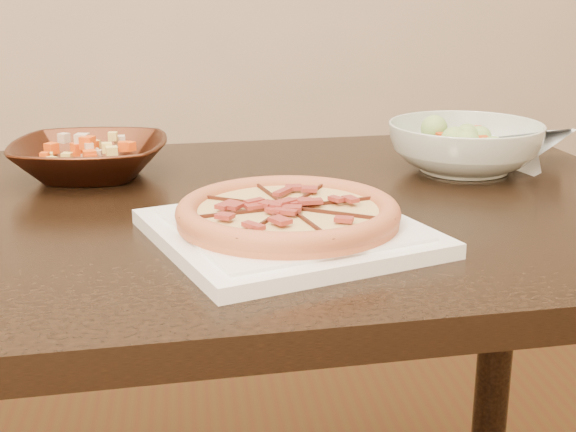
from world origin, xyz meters
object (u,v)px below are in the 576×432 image
at_px(plate, 288,232).
at_px(salad_bowl, 465,147).
at_px(pizza, 288,213).
at_px(dining_table, 215,280).
at_px(bronze_bowl, 90,159).

distance_m(plate, salad_bowl, 0.45).
relative_size(pizza, salad_bowl, 1.09).
distance_m(plate, pizza, 0.02).
height_order(plate, salad_bowl, salad_bowl).
relative_size(plate, salad_bowl, 1.53).
bearing_deg(plate, pizza, 152.97).
bearing_deg(dining_table, salad_bowl, 19.65).
bearing_deg(salad_bowl, dining_table, -160.35).
bearing_deg(salad_bowl, pizza, -136.46).
xyz_separation_m(plate, bronze_bowl, (-0.26, 0.34, 0.02)).
xyz_separation_m(plate, salad_bowl, (0.32, 0.31, 0.03)).
xyz_separation_m(pizza, bronze_bowl, (-0.26, 0.34, -0.00)).
height_order(bronze_bowl, salad_bowl, salad_bowl).
height_order(plate, bronze_bowl, bronze_bowl).
relative_size(bronze_bowl, salad_bowl, 0.97).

